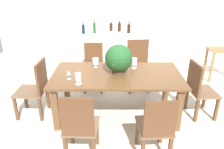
{
  "coord_description": "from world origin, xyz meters",
  "views": [
    {
      "loc": [
        -0.06,
        -3.58,
        2.18
      ],
      "look_at": [
        -0.08,
        -0.15,
        0.67
      ],
      "focal_mm": 36.1,
      "sensor_mm": 36.0,
      "label": 1
    }
  ],
  "objects_px": {
    "wine_bottle_green": "(111,27)",
    "wine_bottle_amber": "(119,27)",
    "flower_centerpiece": "(119,59)",
    "crystal_vase_left": "(134,62)",
    "chair_head_end": "(36,86)",
    "chair_near_left": "(80,125)",
    "chair_foot_end": "(198,87)",
    "wine_bottle_tall": "(95,28)",
    "crystal_vase_right": "(96,62)",
    "crystal_vase_center_near": "(78,78)",
    "side_table": "(223,57)",
    "wine_glass": "(69,73)",
    "kitchen_counter": "(117,52)",
    "wine_bottle_dark": "(129,28)",
    "dining_table": "(117,80)",
    "chair_far_right": "(138,62)",
    "chair_near_right": "(156,127)",
    "wine_bottle_clear": "(83,29)",
    "chair_far_left": "(94,64)"
  },
  "relations": [
    {
      "from": "wine_bottle_green",
      "to": "wine_bottle_amber",
      "type": "height_order",
      "value": "wine_bottle_amber"
    },
    {
      "from": "flower_centerpiece",
      "to": "crystal_vase_left",
      "type": "relative_size",
      "value": 2.62
    },
    {
      "from": "chair_head_end",
      "to": "flower_centerpiece",
      "type": "xyz_separation_m",
      "value": [
        1.34,
        0.05,
        0.46
      ]
    },
    {
      "from": "chair_near_left",
      "to": "wine_bottle_green",
      "type": "bearing_deg",
      "value": -93.98
    },
    {
      "from": "chair_foot_end",
      "to": "wine_bottle_tall",
      "type": "xyz_separation_m",
      "value": [
        -1.82,
        1.9,
        0.56
      ]
    },
    {
      "from": "flower_centerpiece",
      "to": "crystal_vase_right",
      "type": "relative_size",
      "value": 2.93
    },
    {
      "from": "crystal_vase_center_near",
      "to": "side_table",
      "type": "bearing_deg",
      "value": 31.98
    },
    {
      "from": "chair_near_left",
      "to": "flower_centerpiece",
      "type": "xyz_separation_m",
      "value": [
        0.49,
        1.08,
        0.47
      ]
    },
    {
      "from": "wine_glass",
      "to": "wine_bottle_tall",
      "type": "xyz_separation_m",
      "value": [
        0.23,
        2.1,
        0.23
      ]
    },
    {
      "from": "flower_centerpiece",
      "to": "wine_bottle_tall",
      "type": "relative_size",
      "value": 1.47
    },
    {
      "from": "crystal_vase_center_near",
      "to": "kitchen_counter",
      "type": "relative_size",
      "value": 0.09
    },
    {
      "from": "chair_foot_end",
      "to": "wine_bottle_amber",
      "type": "height_order",
      "value": "wine_bottle_amber"
    },
    {
      "from": "wine_bottle_dark",
      "to": "dining_table",
      "type": "bearing_deg",
      "value": -99.0
    },
    {
      "from": "chair_head_end",
      "to": "wine_bottle_green",
      "type": "relative_size",
      "value": 4.05
    },
    {
      "from": "chair_head_end",
      "to": "chair_far_right",
      "type": "relative_size",
      "value": 0.95
    },
    {
      "from": "chair_near_right",
      "to": "crystal_vase_right",
      "type": "relative_size",
      "value": 5.82
    },
    {
      "from": "chair_foot_end",
      "to": "wine_bottle_amber",
      "type": "distance_m",
      "value": 2.5
    },
    {
      "from": "wine_bottle_clear",
      "to": "chair_near_right",
      "type": "bearing_deg",
      "value": -67.17
    },
    {
      "from": "wine_bottle_amber",
      "to": "crystal_vase_right",
      "type": "bearing_deg",
      "value": -103.73
    },
    {
      "from": "chair_near_right",
      "to": "chair_far_right",
      "type": "bearing_deg",
      "value": -93.84
    },
    {
      "from": "chair_far_left",
      "to": "crystal_vase_right",
      "type": "distance_m",
      "value": 0.83
    },
    {
      "from": "wine_bottle_green",
      "to": "wine_bottle_tall",
      "type": "xyz_separation_m",
      "value": [
        -0.38,
        -0.25,
        0.03
      ]
    },
    {
      "from": "chair_head_end",
      "to": "side_table",
      "type": "xyz_separation_m",
      "value": [
        3.7,
        1.47,
        -0.0
      ]
    },
    {
      "from": "wine_bottle_clear",
      "to": "wine_bottle_green",
      "type": "height_order",
      "value": "wine_bottle_clear"
    },
    {
      "from": "chair_foot_end",
      "to": "dining_table",
      "type": "bearing_deg",
      "value": 84.03
    },
    {
      "from": "wine_bottle_clear",
      "to": "wine_bottle_tall",
      "type": "bearing_deg",
      "value": 10.55
    },
    {
      "from": "wine_bottle_clear",
      "to": "wine_bottle_amber",
      "type": "height_order",
      "value": "wine_bottle_clear"
    },
    {
      "from": "wine_bottle_clear",
      "to": "wine_bottle_green",
      "type": "distance_m",
      "value": 0.7
    },
    {
      "from": "wine_bottle_tall",
      "to": "crystal_vase_center_near",
      "type": "bearing_deg",
      "value": -91.74
    },
    {
      "from": "wine_bottle_clear",
      "to": "side_table",
      "type": "bearing_deg",
      "value": -6.92
    },
    {
      "from": "chair_near_left",
      "to": "crystal_vase_right",
      "type": "bearing_deg",
      "value": -92.43
    },
    {
      "from": "chair_foot_end",
      "to": "chair_near_left",
      "type": "height_order",
      "value": "chair_near_left"
    },
    {
      "from": "crystal_vase_center_near",
      "to": "wine_bottle_amber",
      "type": "height_order",
      "value": "wine_bottle_amber"
    },
    {
      "from": "chair_near_left",
      "to": "chair_far_right",
      "type": "height_order",
      "value": "chair_far_right"
    },
    {
      "from": "chair_far_left",
      "to": "crystal_vase_center_near",
      "type": "bearing_deg",
      "value": -94.66
    },
    {
      "from": "chair_head_end",
      "to": "wine_bottle_amber",
      "type": "relative_size",
      "value": 3.85
    },
    {
      "from": "chair_far_left",
      "to": "wine_glass",
      "type": "height_order",
      "value": "chair_far_left"
    },
    {
      "from": "dining_table",
      "to": "wine_bottle_clear",
      "type": "bearing_deg",
      "value": 111.95
    },
    {
      "from": "kitchen_counter",
      "to": "crystal_vase_left",
      "type": "bearing_deg",
      "value": -81.32
    },
    {
      "from": "chair_near_right",
      "to": "wine_bottle_clear",
      "type": "height_order",
      "value": "wine_bottle_clear"
    },
    {
      "from": "flower_centerpiece",
      "to": "crystal_vase_right",
      "type": "height_order",
      "value": "flower_centerpiece"
    },
    {
      "from": "wine_bottle_dark",
      "to": "wine_glass",
      "type": "bearing_deg",
      "value": -115.85
    },
    {
      "from": "chair_far_right",
      "to": "wine_glass",
      "type": "relative_size",
      "value": 7.18
    },
    {
      "from": "dining_table",
      "to": "wine_bottle_green",
      "type": "distance_m",
      "value": 2.19
    },
    {
      "from": "chair_far_right",
      "to": "wine_bottle_tall",
      "type": "relative_size",
      "value": 3.21
    },
    {
      "from": "chair_head_end",
      "to": "chair_far_right",
      "type": "distance_m",
      "value": 2.05
    },
    {
      "from": "dining_table",
      "to": "chair_near_left",
      "type": "relative_size",
      "value": 2.15
    },
    {
      "from": "dining_table",
      "to": "crystal_vase_left",
      "type": "bearing_deg",
      "value": 40.44
    },
    {
      "from": "crystal_vase_left",
      "to": "chair_head_end",
      "type": "bearing_deg",
      "value": -171.15
    },
    {
      "from": "chair_foot_end",
      "to": "crystal_vase_left",
      "type": "bearing_deg",
      "value": 70.65
    }
  ]
}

